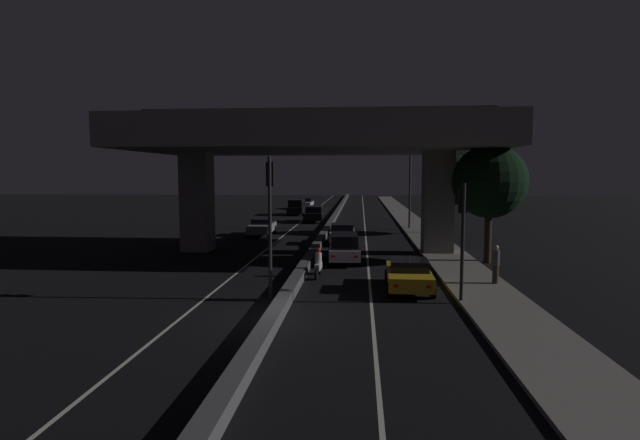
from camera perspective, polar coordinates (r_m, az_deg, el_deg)
The scene contains 20 objects.
ground_plane at distance 17.80m, azimuth -4.92°, elevation -11.03°, with size 200.00×200.00×0.00m, color black.
lane_line_left_inner at distance 52.45m, azimuth -2.18°, elevation -0.17°, with size 0.12×126.00×0.00m, color beige.
lane_line_right_inner at distance 52.08m, azimuth 5.10°, elevation -0.23°, with size 0.12×126.00×0.00m, color beige.
median_divider at distance 52.14m, azimuth 1.45°, elevation 0.03°, with size 0.53×126.00×0.42m, color #4C4C51.
sidewalk_right at distance 45.41m, azimuth 11.19°, elevation -1.03°, with size 2.80×126.00×0.14m, color slate.
elevated_overpass at distance 31.74m, azimuth -0.58°, elevation 8.99°, with size 22.22×13.06×9.12m.
traffic_light_left_of_median at distance 19.71m, azimuth -5.72°, elevation 1.90°, with size 0.30×0.49×5.66m.
traffic_light_right_of_median at distance 19.84m, azimuth 15.98°, elevation -0.17°, with size 0.30×0.49×4.65m.
street_lamp at distance 45.43m, azimuth 9.84°, elevation 4.54°, with size 2.26×0.32×7.48m.
car_taxi_yellow_lead at distance 21.89m, azimuth 10.10°, elevation -6.12°, with size 2.06×4.24×1.35m.
car_white_second at distance 28.42m, azimuth 2.81°, elevation -3.11°, with size 1.99×4.52×1.60m.
car_silver_third at distance 35.76m, azimuth 2.55°, elevation -1.52°, with size 2.03×4.11×1.45m.
car_silver_lead_oncoming at distance 40.64m, azimuth -6.63°, elevation -0.74°, with size 1.88×4.49×1.39m.
car_black_second_oncoming at distance 51.82m, azimuth -0.66°, elevation 0.74°, with size 2.07×4.73×1.66m.
car_black_third_oncoming at distance 60.83m, azimuth -2.66°, elevation 1.51°, with size 2.10×4.56×1.90m.
car_white_fourth_oncoming at distance 71.41m, azimuth -1.65°, elevation 1.92°, with size 2.09×4.83×1.57m.
motorcycle_white_filtering_near at distance 24.30m, azimuth -0.20°, elevation -5.11°, with size 0.34×1.95×1.42m.
pedestrian_on_sidewalk at distance 23.55m, azimuth 19.45°, elevation -4.76°, with size 0.31×0.31×1.72m.
roadside_tree_kerbside_near at distance 29.28m, azimuth 18.81°, elevation 4.17°, with size 4.11×4.11×6.64m.
roadside_tree_kerbside_mid at distance 42.73m, azimuth 15.01°, elevation 4.51°, with size 4.30×4.30×6.71m.
Camera 1 is at (2.86, -16.84, 5.00)m, focal length 28.00 mm.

